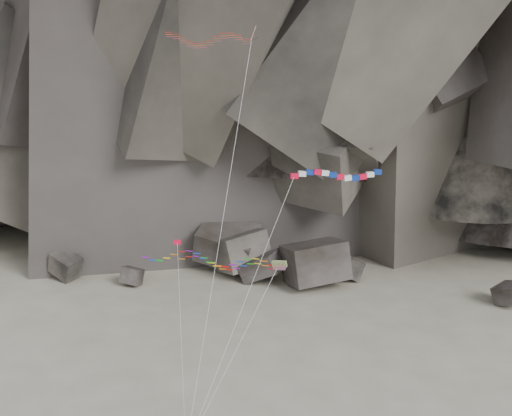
# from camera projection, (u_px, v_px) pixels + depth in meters

# --- Properties ---
(boulder_field) EXTENTS (64.24, 14.59, 8.48)m
(boulder_field) POSITION_uv_depth(u_px,v_px,m) (260.00, 262.00, 89.93)
(boulder_field) COLOR #47423F
(boulder_field) RESTS_ON ground
(delta_kite) EXTENTS (8.68, 13.35, 31.83)m
(delta_kite) POSITION_uv_depth(u_px,v_px,m) (204.00, 39.00, 54.04)
(delta_kite) COLOR red
(delta_kite) RESTS_ON ground
(banner_kite) EXTENTS (14.43, 13.63, 20.03)m
(banner_kite) POSITION_uv_depth(u_px,v_px,m) (335.00, 177.00, 54.25)
(banner_kite) COLOR red
(banner_kite) RESTS_ON ground
(parafoil_kite) EXTENTS (13.27, 9.17, 13.07)m
(parafoil_kite) POSITION_uv_depth(u_px,v_px,m) (205.00, 259.00, 54.42)
(parafoil_kite) COLOR yellow
(parafoil_kite) RESTS_ON ground
(pennant_kite) EXTENTS (2.48, 7.10, 14.63)m
(pennant_kite) POSITION_uv_depth(u_px,v_px,m) (178.00, 270.00, 52.09)
(pennant_kite) COLOR red
(pennant_kite) RESTS_ON ground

